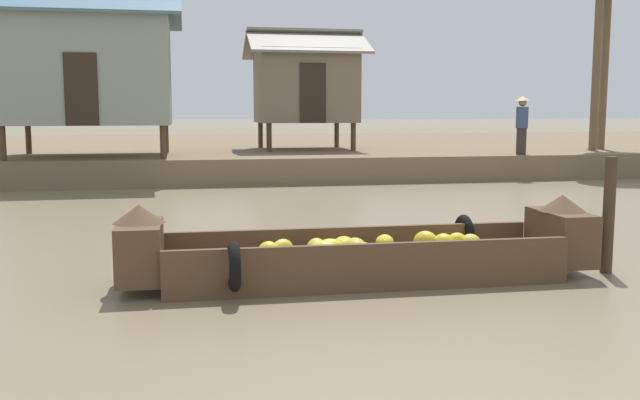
# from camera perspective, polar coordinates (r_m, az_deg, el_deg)

# --- Properties ---
(ground_plane) EXTENTS (300.00, 300.00, 0.00)m
(ground_plane) POSITION_cam_1_polar(r_m,az_deg,el_deg) (12.58, -1.22, -1.66)
(ground_plane) COLOR #7A6B51
(riverbank_strip) EXTENTS (160.00, 20.00, 0.71)m
(riverbank_strip) POSITION_cam_1_polar(r_m,az_deg,el_deg) (28.18, -6.70, 3.96)
(riverbank_strip) COLOR #756047
(riverbank_strip) RESTS_ON ground
(banana_boat) EXTENTS (5.54, 1.82, 0.94)m
(banana_boat) POSITION_cam_1_polar(r_m,az_deg,el_deg) (8.13, 3.53, -4.36)
(banana_boat) COLOR brown
(banana_boat) RESTS_ON ground
(stilt_house_mid_left) EXTENTS (4.99, 3.88, 4.43)m
(stilt_house_mid_left) POSITION_cam_1_polar(r_m,az_deg,el_deg) (20.27, -18.24, 10.15)
(stilt_house_mid_left) COLOR #4C3826
(stilt_house_mid_left) RESTS_ON riverbank_strip
(stilt_house_mid_right) EXTENTS (3.73, 3.31, 3.83)m
(stilt_house_mid_right) POSITION_cam_1_polar(r_m,az_deg,el_deg) (22.84, -1.24, 9.35)
(stilt_house_mid_right) COLOR #4C3826
(stilt_house_mid_right) RESTS_ON riverbank_strip
(vendor_person) EXTENTS (0.44, 0.44, 1.66)m
(vendor_person) POSITION_cam_1_polar(r_m,az_deg,el_deg) (20.87, 16.08, 6.11)
(vendor_person) COLOR #332D28
(vendor_person) RESTS_ON riverbank_strip
(mooring_post) EXTENTS (0.14, 0.14, 1.41)m
(mooring_post) POSITION_cam_1_polar(r_m,az_deg,el_deg) (9.11, 22.39, -1.15)
(mooring_post) COLOR #423323
(mooring_post) RESTS_ON ground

